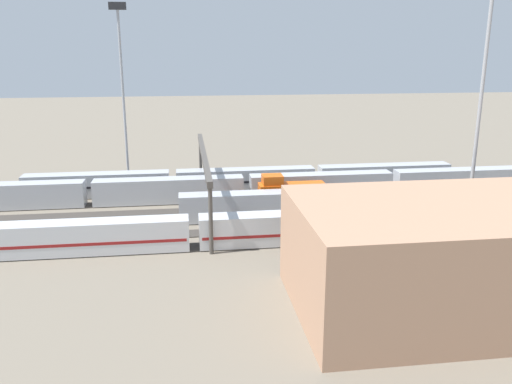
{
  "coord_description": "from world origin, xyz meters",
  "views": [
    {
      "loc": [
        12.06,
        74.77,
        23.21
      ],
      "look_at": [
        1.76,
        -0.37,
        2.5
      ],
      "focal_mm": 36.81,
      "sensor_mm": 36.0,
      "label": 1
    }
  ],
  "objects_px": {
    "train_on_track_3": "(290,194)",
    "train_on_track_1": "(246,180)",
    "train_on_track_4": "(345,202)",
    "light_mast_1": "(483,76)",
    "train_on_track_2": "(238,188)",
    "train_on_track_6": "(90,237)",
    "light_mast_0": "(122,74)",
    "signal_gantry": "(204,160)"
  },
  "relations": [
    {
      "from": "light_mast_1",
      "to": "train_on_track_4",
      "type": "bearing_deg",
      "value": -48.82
    },
    {
      "from": "train_on_track_4",
      "to": "train_on_track_2",
      "type": "relative_size",
      "value": 0.34
    },
    {
      "from": "train_on_track_6",
      "to": "train_on_track_1",
      "type": "xyz_separation_m",
      "value": [
        -21.3,
        -25.0,
        0.02
      ]
    },
    {
      "from": "train_on_track_2",
      "to": "light_mast_0",
      "type": "xyz_separation_m",
      "value": [
        18.23,
        -12.89,
        17.11
      ]
    },
    {
      "from": "train_on_track_4",
      "to": "train_on_track_1",
      "type": "bearing_deg",
      "value": -50.03
    },
    {
      "from": "train_on_track_6",
      "to": "train_on_track_2",
      "type": "distance_m",
      "value": 27.92
    },
    {
      "from": "signal_gantry",
      "to": "light_mast_1",
      "type": "bearing_deg",
      "value": 150.01
    },
    {
      "from": "train_on_track_6",
      "to": "train_on_track_2",
      "type": "relative_size",
      "value": 0.51
    },
    {
      "from": "train_on_track_3",
      "to": "light_mast_1",
      "type": "xyz_separation_m",
      "value": [
        -18.42,
        18.02,
        18.12
      ]
    },
    {
      "from": "train_on_track_4",
      "to": "signal_gantry",
      "type": "distance_m",
      "value": 21.22
    },
    {
      "from": "train_on_track_3",
      "to": "train_on_track_2",
      "type": "xyz_separation_m",
      "value": [
        7.36,
        -5.0,
        -0.09
      ]
    },
    {
      "from": "train_on_track_4",
      "to": "signal_gantry",
      "type": "relative_size",
      "value": 1.35
    },
    {
      "from": "light_mast_0",
      "to": "signal_gantry",
      "type": "relative_size",
      "value": 0.87
    },
    {
      "from": "signal_gantry",
      "to": "train_on_track_2",
      "type": "bearing_deg",
      "value": -137.48
    },
    {
      "from": "light_mast_0",
      "to": "signal_gantry",
      "type": "bearing_deg",
      "value": 125.54
    },
    {
      "from": "light_mast_1",
      "to": "train_on_track_2",
      "type": "bearing_deg",
      "value": -41.77
    },
    {
      "from": "train_on_track_3",
      "to": "train_on_track_1",
      "type": "distance_m",
      "value": 11.44
    },
    {
      "from": "train_on_track_6",
      "to": "light_mast_1",
      "type": "distance_m",
      "value": 48.91
    },
    {
      "from": "train_on_track_3",
      "to": "train_on_track_4",
      "type": "height_order",
      "value": "train_on_track_3"
    },
    {
      "from": "train_on_track_4",
      "to": "train_on_track_1",
      "type": "relative_size",
      "value": 0.66
    },
    {
      "from": "train_on_track_4",
      "to": "train_on_track_2",
      "type": "bearing_deg",
      "value": -34.81
    },
    {
      "from": "train_on_track_4",
      "to": "light_mast_1",
      "type": "bearing_deg",
      "value": 131.18
    },
    {
      "from": "train_on_track_6",
      "to": "light_mast_0",
      "type": "xyz_separation_m",
      "value": [
        -1.25,
        -32.89,
        17.18
      ]
    },
    {
      "from": "train_on_track_2",
      "to": "signal_gantry",
      "type": "xyz_separation_m",
      "value": [
        5.45,
        5.0,
        5.59
      ]
    },
    {
      "from": "train_on_track_4",
      "to": "signal_gantry",
      "type": "xyz_separation_m",
      "value": [
        19.84,
        -5.0,
        5.63
      ]
    },
    {
      "from": "train_on_track_3",
      "to": "signal_gantry",
      "type": "distance_m",
      "value": 13.94
    },
    {
      "from": "train_on_track_2",
      "to": "light_mast_1",
      "type": "distance_m",
      "value": 39.07
    },
    {
      "from": "signal_gantry",
      "to": "train_on_track_3",
      "type": "bearing_deg",
      "value": 180.0
    },
    {
      "from": "train_on_track_2",
      "to": "signal_gantry",
      "type": "relative_size",
      "value": 3.97
    },
    {
      "from": "train_on_track_1",
      "to": "signal_gantry",
      "type": "relative_size",
      "value": 2.04
    },
    {
      "from": "light_mast_1",
      "to": "signal_gantry",
      "type": "distance_m",
      "value": 38.2
    },
    {
      "from": "train_on_track_2",
      "to": "train_on_track_3",
      "type": "bearing_deg",
      "value": 145.81
    },
    {
      "from": "train_on_track_3",
      "to": "train_on_track_2",
      "type": "distance_m",
      "value": 8.9
    },
    {
      "from": "train_on_track_1",
      "to": "light_mast_0",
      "type": "relative_size",
      "value": 2.33
    },
    {
      "from": "light_mast_1",
      "to": "train_on_track_1",
      "type": "bearing_deg",
      "value": -49.46
    },
    {
      "from": "train_on_track_3",
      "to": "light_mast_1",
      "type": "relative_size",
      "value": 0.31
    },
    {
      "from": "train_on_track_1",
      "to": "train_on_track_2",
      "type": "bearing_deg",
      "value": 70.09
    },
    {
      "from": "train_on_track_2",
      "to": "signal_gantry",
      "type": "distance_m",
      "value": 9.27
    },
    {
      "from": "train_on_track_3",
      "to": "light_mast_0",
      "type": "xyz_separation_m",
      "value": [
        25.59,
        -17.89,
        17.02
      ]
    },
    {
      "from": "train_on_track_6",
      "to": "light_mast_1",
      "type": "xyz_separation_m",
      "value": [
        -45.26,
        3.02,
        18.28
      ]
    },
    {
      "from": "light_mast_1",
      "to": "signal_gantry",
      "type": "height_order",
      "value": "light_mast_1"
    },
    {
      "from": "train_on_track_1",
      "to": "light_mast_0",
      "type": "xyz_separation_m",
      "value": [
        20.04,
        -7.89,
        17.16
      ]
    }
  ]
}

